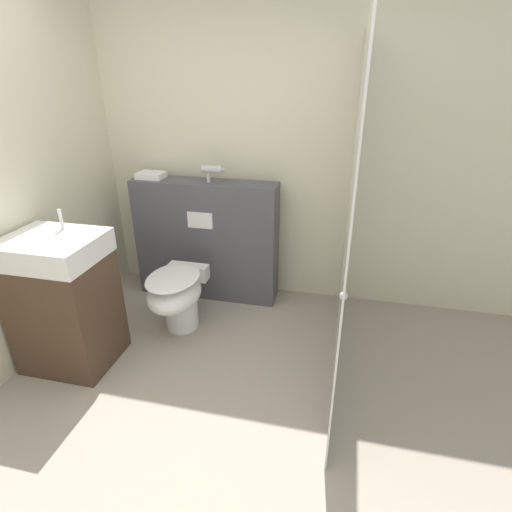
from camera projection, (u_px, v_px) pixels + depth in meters
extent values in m
plane|color=#9E9384|center=(185.00, 453.00, 2.19)|extent=(12.00, 12.00, 0.00)
cube|color=beige|center=(261.00, 157.00, 3.38)|extent=(8.00, 0.06, 2.50)
cube|color=#4C4C51|center=(207.00, 240.00, 3.57)|extent=(1.27, 0.27, 1.07)
cube|color=white|center=(200.00, 220.00, 3.35)|extent=(0.22, 0.01, 0.14)
cube|color=silver|center=(348.00, 218.00, 2.46)|extent=(0.01, 1.83, 2.17)
sphere|color=#B2B2B7|center=(344.00, 296.00, 1.69)|extent=(0.04, 0.04, 0.04)
cylinder|color=white|center=(181.00, 308.00, 3.22)|extent=(0.27, 0.27, 0.34)
ellipsoid|color=white|center=(174.00, 293.00, 3.06)|extent=(0.40, 0.53, 0.25)
ellipsoid|color=white|center=(173.00, 278.00, 3.01)|extent=(0.39, 0.52, 0.02)
cube|color=white|center=(188.00, 272.00, 3.31)|extent=(0.33, 0.11, 0.13)
cube|color=#473323|center=(67.00, 312.00, 2.75)|extent=(0.59, 0.50, 0.80)
cube|color=white|center=(52.00, 248.00, 2.55)|extent=(0.60, 0.51, 0.15)
cylinder|color=silver|center=(61.00, 220.00, 2.61)|extent=(0.02, 0.02, 0.14)
cylinder|color=#B7B7BC|center=(212.00, 169.00, 3.27)|extent=(0.17, 0.06, 0.06)
cone|color=#B7B7BC|center=(224.00, 170.00, 3.25)|extent=(0.03, 0.05, 0.05)
cylinder|color=#B7B7BC|center=(208.00, 176.00, 3.30)|extent=(0.03, 0.03, 0.10)
cube|color=white|center=(151.00, 175.00, 3.43)|extent=(0.23, 0.18, 0.05)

